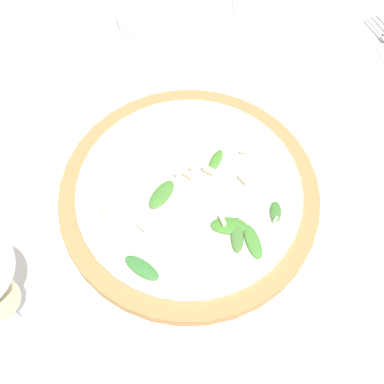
% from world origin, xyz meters
% --- Properties ---
extents(ground_plane, '(6.00, 6.00, 0.00)m').
position_xyz_m(ground_plane, '(0.00, 0.00, 0.00)').
color(ground_plane, silver).
extents(pizza_arugula_main, '(0.34, 0.34, 0.05)m').
position_xyz_m(pizza_arugula_main, '(0.04, -0.00, 0.02)').
color(pizza_arugula_main, white).
rests_on(pizza_arugula_main, ground_plane).
extents(side_plate_white, '(0.19, 0.19, 0.02)m').
position_xyz_m(side_plate_white, '(0.37, -0.03, 0.01)').
color(side_plate_white, white).
rests_on(side_plate_white, ground_plane).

